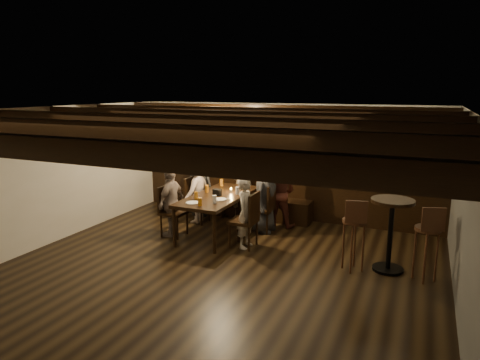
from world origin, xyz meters
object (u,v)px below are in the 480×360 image
at_px(person_bench_centre, 241,187).
at_px(bar_stool_right, 426,253).
at_px(chair_right_far, 244,230).
at_px(person_bench_right, 280,192).
at_px(person_right_near, 264,196).
at_px(person_left_near, 195,190).
at_px(person_bench_left, 200,186).
at_px(person_left_far, 171,202).
at_px(chair_left_near, 197,209).
at_px(bar_stool_left, 353,244).
at_px(dining_table, 218,198).
at_px(person_right_far, 246,213).
at_px(chair_left_far, 173,221).
at_px(high_top_table, 391,224).
at_px(chair_right_near, 263,217).

distance_m(person_bench_centre, bar_stool_right, 3.99).
height_order(chair_right_far, person_bench_right, person_bench_right).
bearing_deg(person_right_near, person_left_near, 90.00).
distance_m(person_bench_left, person_left_near, 0.48).
xyz_separation_m(person_left_far, bar_stool_right, (4.35, -0.19, -0.22)).
height_order(chair_left_near, person_bench_centre, person_bench_centre).
relative_size(person_left_far, bar_stool_left, 1.14).
height_order(dining_table, person_bench_left, person_bench_left).
bearing_deg(bar_stool_left, person_left_far, 161.98).
height_order(person_left_far, person_right_far, person_left_far).
bearing_deg(bar_stool_left, chair_left_far, 161.94).
relative_size(dining_table, person_bench_left, 1.56).
relative_size(person_bench_centre, person_bench_right, 1.00).
bearing_deg(person_right_near, person_bench_right, -18.43).
xyz_separation_m(chair_right_far, bar_stool_left, (1.88, -0.24, 0.12)).
height_order(chair_left_far, bar_stool_left, bar_stool_left).
bearing_deg(chair_right_far, person_left_far, 90.00).
xyz_separation_m(high_top_table, bar_stool_right, (0.50, -0.16, -0.31)).
bearing_deg(high_top_table, chair_right_near, 158.49).
bearing_deg(person_right_near, person_right_far, 180.00).
height_order(chair_right_near, person_right_far, person_right_far).
height_order(chair_right_far, bar_stool_right, bar_stool_right).
height_order(chair_right_near, person_left_near, person_left_near).
height_order(chair_left_near, chair_right_near, chair_right_near).
bearing_deg(person_bench_right, dining_table, 45.00).
bearing_deg(chair_left_far, dining_table, 122.01).
relative_size(dining_table, chair_left_near, 2.17).
bearing_deg(chair_right_near, bar_stool_left, -121.28).
bearing_deg(person_left_far, person_bench_right, 129.29).
height_order(chair_left_far, person_right_far, person_right_far).
distance_m(chair_left_far, chair_right_near, 1.70).
height_order(chair_right_near, bar_stool_right, bar_stool_right).
height_order(person_bench_centre, person_bench_right, person_bench_centre).
xyz_separation_m(dining_table, person_left_far, (-0.75, -0.45, -0.05)).
bearing_deg(high_top_table, chair_right_far, 179.08).
xyz_separation_m(person_bench_centre, person_left_far, (-0.75, -1.50, -0.04)).
bearing_deg(person_right_near, bar_stool_right, -110.96).
relative_size(chair_right_far, person_left_far, 0.75).
height_order(dining_table, person_left_far, person_left_far).
distance_m(chair_left_near, chair_right_far, 1.70).
bearing_deg(bar_stool_left, chair_left_near, 147.13).
distance_m(chair_right_far, person_bench_left, 2.14).
xyz_separation_m(chair_right_far, bar_stool_right, (2.88, -0.19, 0.12)).
relative_size(chair_right_near, person_left_far, 0.72).
xyz_separation_m(chair_left_far, person_bench_left, (-0.18, 1.35, 0.36)).
relative_size(chair_left_far, person_bench_centre, 0.68).
distance_m(person_left_near, high_top_table, 3.96).
xyz_separation_m(chair_right_near, person_bench_centre, (-0.72, 0.60, 0.40)).
distance_m(chair_right_near, high_top_table, 2.60).
height_order(person_bench_left, person_bench_right, person_bench_right).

